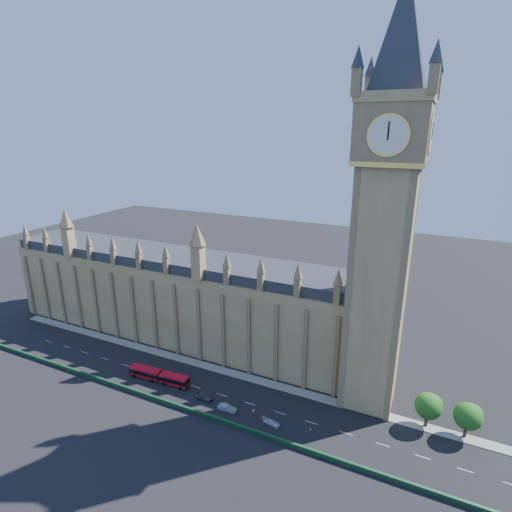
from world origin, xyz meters
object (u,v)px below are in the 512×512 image
at_px(red_bus, 159,376).
at_px(car_silver, 227,408).
at_px(car_grey, 204,397).
at_px(car_white, 271,423).

xyz_separation_m(red_bus, car_silver, (22.38, -2.71, -0.81)).
bearing_deg(car_silver, car_grey, 78.15).
height_order(red_bus, car_silver, red_bus).
xyz_separation_m(red_bus, car_white, (34.06, -2.61, -0.98)).
bearing_deg(car_white, red_bus, 91.09).
bearing_deg(car_white, car_grey, 91.86).
bearing_deg(car_grey, red_bus, 85.33).
bearing_deg(car_white, car_silver, 95.94).
relative_size(car_silver, car_white, 1.13).
distance_m(car_grey, car_silver, 7.47).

